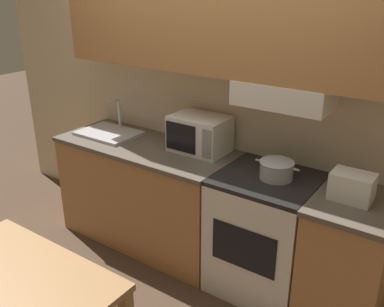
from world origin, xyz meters
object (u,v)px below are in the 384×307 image
cooking_pot (277,169)px  microwave (200,134)px  sink_basin (109,132)px  toaster (352,186)px  stove_range (264,233)px  dining_table (10,302)px

cooking_pot → microwave: 0.71m
sink_basin → toaster: bearing=-0.1°
toaster → sink_basin: 2.03m
stove_range → toaster: (0.54, -0.00, 0.53)m
toaster → dining_table: 1.97m
cooking_pot → microwave: microwave is taller
cooking_pot → sink_basin: bearing=-179.5°
microwave → sink_basin: size_ratio=0.85×
microwave → sink_basin: sink_basin is taller
stove_range → cooking_pot: (0.05, 0.01, 0.51)m
cooking_pot → dining_table: 1.74m
microwave → stove_range: bearing=-11.8°
toaster → sink_basin: bearing=179.9°
stove_range → dining_table: 1.70m
cooking_pot → sink_basin: size_ratio=0.62×
microwave → sink_basin: 0.86m
microwave → dining_table: bearing=-89.0°
stove_range → dining_table: (-0.62, -1.57, 0.21)m
cooking_pot → microwave: (-0.69, 0.12, 0.07)m
dining_table → cooking_pot: bearing=67.2°
stove_range → sink_basin: sink_basin is taller
stove_range → microwave: (-0.65, 0.13, 0.58)m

